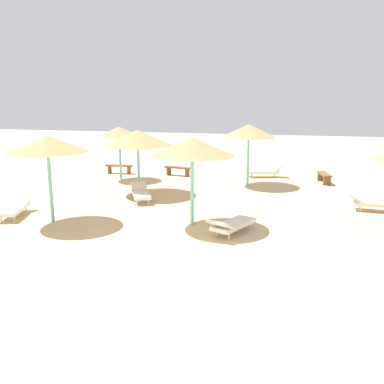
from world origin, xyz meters
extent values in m
plane|color=#D1B284|center=(0.00, 0.00, 0.00)|extent=(80.00, 80.00, 0.00)
cylinder|color=#6BC6BC|center=(0.83, 10.39, 1.19)|extent=(0.12, 0.12, 2.38)
cone|color=tan|center=(0.83, 10.39, 2.58)|extent=(2.58, 2.58, 0.61)
cylinder|color=#6BC6BC|center=(-0.10, 3.41, 1.20)|extent=(0.12, 0.12, 2.39)
cone|color=tan|center=(-0.10, 3.41, 2.58)|extent=(2.66, 2.66, 0.57)
cylinder|color=#6BC6BC|center=(-3.54, 7.36, 1.10)|extent=(0.12, 0.12, 2.20)
cone|color=tan|center=(-3.54, 7.36, 2.43)|extent=(3.02, 3.02, 0.66)
cylinder|color=#6BC6BC|center=(-4.69, 2.53, 1.23)|extent=(0.12, 0.12, 2.46)
cone|color=tan|center=(-4.69, 2.53, 2.62)|extent=(2.60, 2.60, 0.53)
cylinder|color=#6BC6BC|center=(-5.68, 10.16, 1.15)|extent=(0.12, 0.12, 2.29)
cone|color=tan|center=(-5.68, 10.16, 2.44)|extent=(2.21, 2.21, 0.49)
cube|color=silver|center=(6.08, 6.75, 0.28)|extent=(1.74, 0.75, 0.12)
cube|color=silver|center=(5.28, 6.80, 0.47)|extent=(0.56, 0.67, 0.33)
cylinder|color=silver|center=(5.47, 6.57, 0.11)|extent=(0.06, 0.06, 0.22)
cylinder|color=silver|center=(5.50, 7.01, 0.11)|extent=(0.06, 0.06, 0.22)
cube|color=silver|center=(1.39, 12.61, 0.28)|extent=(1.81, 1.07, 0.12)
cube|color=silver|center=(2.16, 12.82, 0.52)|extent=(0.62, 0.74, 0.42)
cylinder|color=silver|center=(1.91, 12.98, 0.11)|extent=(0.06, 0.06, 0.22)
cylinder|color=silver|center=(2.03, 12.55, 0.11)|extent=(0.06, 0.06, 0.22)
cylinder|color=silver|center=(0.75, 12.66, 0.11)|extent=(0.06, 0.06, 0.22)
cylinder|color=silver|center=(0.87, 12.23, 0.11)|extent=(0.06, 0.06, 0.22)
cube|color=silver|center=(1.35, 2.92, 0.28)|extent=(1.26, 1.81, 0.12)
cube|color=silver|center=(1.03, 2.19, 0.47)|extent=(0.79, 0.73, 0.33)
cylinder|color=silver|center=(1.31, 2.28, 0.11)|extent=(0.06, 0.06, 0.22)
cylinder|color=silver|center=(0.91, 2.46, 0.11)|extent=(0.06, 0.06, 0.22)
cylinder|color=silver|center=(1.79, 3.39, 0.11)|extent=(0.06, 0.06, 0.22)
cylinder|color=silver|center=(1.38, 3.56, 0.11)|extent=(0.06, 0.06, 0.22)
cube|color=silver|center=(-2.94, 6.06, 0.28)|extent=(1.36, 1.80, 0.12)
cube|color=silver|center=(-3.31, 6.76, 0.46)|extent=(0.81, 0.77, 0.31)
cylinder|color=silver|center=(-3.41, 6.48, 0.11)|extent=(0.06, 0.06, 0.22)
cylinder|color=silver|center=(-3.02, 6.69, 0.11)|extent=(0.06, 0.06, 0.22)
cylinder|color=silver|center=(-2.86, 5.42, 0.11)|extent=(0.06, 0.06, 0.22)
cylinder|color=silver|center=(-2.47, 5.63, 0.11)|extent=(0.06, 0.06, 0.22)
cube|color=silver|center=(-6.40, 2.77, 0.28)|extent=(1.15, 1.82, 0.12)
cube|color=silver|center=(-6.66, 3.52, 0.51)|extent=(0.76, 0.66, 0.41)
cylinder|color=silver|center=(-6.80, 3.26, 0.11)|extent=(0.06, 0.06, 0.22)
cylinder|color=silver|center=(-6.39, 3.40, 0.11)|extent=(0.06, 0.06, 0.22)
cylinder|color=silver|center=(-6.42, 2.13, 0.11)|extent=(0.06, 0.06, 0.22)
cylinder|color=silver|center=(-6.00, 2.27, 0.11)|extent=(0.06, 0.06, 0.22)
cube|color=brown|center=(4.43, 11.79, 0.45)|extent=(0.69, 1.55, 0.08)
cube|color=brown|center=(4.54, 11.26, 0.21)|extent=(0.38, 0.19, 0.41)
cube|color=brown|center=(4.32, 12.33, 0.21)|extent=(0.38, 0.19, 0.41)
cube|color=brown|center=(-6.46, 11.68, 0.45)|extent=(1.54, 0.61, 0.08)
cube|color=brown|center=(-7.01, 11.61, 0.21)|extent=(0.17, 0.37, 0.41)
cube|color=brown|center=(-5.92, 11.76, 0.21)|extent=(0.17, 0.37, 0.41)
cube|color=brown|center=(-3.11, 11.88, 0.45)|extent=(1.54, 0.63, 0.08)
cube|color=brown|center=(-3.65, 11.96, 0.21)|extent=(0.18, 0.37, 0.41)
cube|color=brown|center=(-2.57, 11.79, 0.21)|extent=(0.18, 0.37, 0.41)
camera|label=1|loc=(3.15, -9.02, 4.00)|focal=38.31mm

